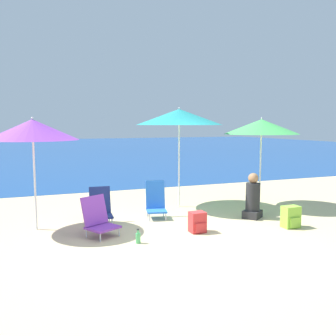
% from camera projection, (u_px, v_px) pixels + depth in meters
% --- Properties ---
extents(ground_plane, '(60.00, 60.00, 0.00)m').
position_uv_depth(ground_plane, '(179.00, 241.00, 6.31)').
color(ground_plane, '#D1BA89').
extents(sea_water, '(60.00, 40.00, 0.01)m').
position_uv_depth(sea_water, '(54.00, 149.00, 29.46)').
color(sea_water, '#19478C').
rests_on(sea_water, ground).
extents(beach_umbrella_purple, '(1.65, 1.65, 2.09)m').
position_uv_depth(beach_umbrella_purple, '(33.00, 130.00, 6.79)').
color(beach_umbrella_purple, white).
rests_on(beach_umbrella_purple, ground).
extents(beach_umbrella_green, '(1.75, 1.75, 2.11)m').
position_uv_depth(beach_umbrella_green, '(261.00, 127.00, 8.80)').
color(beach_umbrella_green, white).
rests_on(beach_umbrella_green, ground).
extents(beach_umbrella_teal, '(2.02, 2.02, 2.35)m').
position_uv_depth(beach_umbrella_teal, '(179.00, 117.00, 8.69)').
color(beach_umbrella_teal, white).
rests_on(beach_umbrella_teal, ground).
extents(beach_chair_purple, '(0.68, 0.69, 0.70)m').
position_uv_depth(beach_chair_purple, '(98.00, 218.00, 6.57)').
color(beach_chair_purple, silver).
rests_on(beach_chair_purple, ground).
extents(beach_chair_navy, '(0.47, 0.60, 0.71)m').
position_uv_depth(beach_chair_navy, '(101.00, 207.00, 7.40)').
color(beach_chair_navy, silver).
rests_on(beach_chair_navy, ground).
extents(beach_chair_blue, '(0.50, 0.57, 0.77)m').
position_uv_depth(beach_chair_blue, '(156.00, 201.00, 7.87)').
color(beach_chair_blue, silver).
rests_on(beach_chair_blue, ground).
extents(person_seated_near, '(0.50, 0.48, 0.95)m').
position_uv_depth(person_seated_near, '(253.00, 199.00, 7.81)').
color(person_seated_near, '#262628').
rests_on(person_seated_near, ground).
extents(backpack_lime, '(0.32, 0.25, 0.41)m').
position_uv_depth(backpack_lime, '(291.00, 217.00, 7.10)').
color(backpack_lime, '#8ECC3D').
rests_on(backpack_lime, ground).
extents(backpack_red, '(0.28, 0.26, 0.38)m').
position_uv_depth(backpack_red, '(197.00, 222.00, 6.79)').
color(backpack_red, red).
rests_on(backpack_red, ground).
extents(water_bottle, '(0.08, 0.08, 0.24)m').
position_uv_depth(water_bottle, '(138.00, 238.00, 6.17)').
color(water_bottle, '#4CB266').
rests_on(water_bottle, ground).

